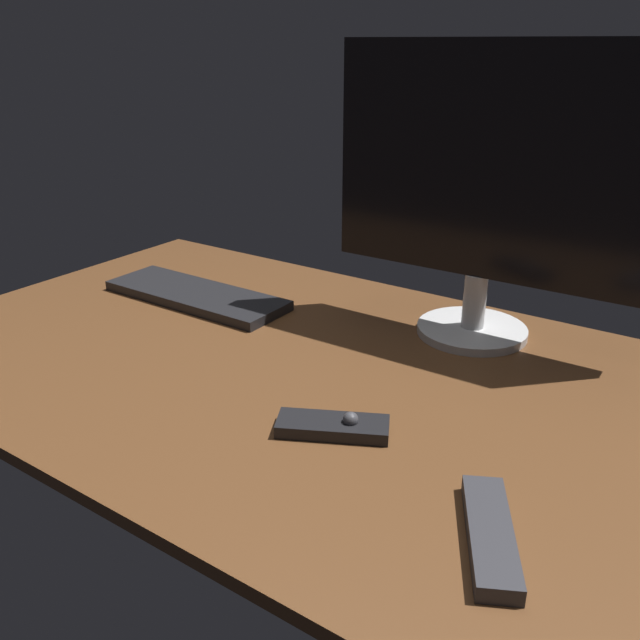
{
  "coord_description": "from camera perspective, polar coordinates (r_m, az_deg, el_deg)",
  "views": [
    {
      "loc": [
        58.48,
        -78.96,
        51.05
      ],
      "look_at": [
        0.98,
        5.37,
        8.0
      ],
      "focal_mm": 37.21,
      "sensor_mm": 36.0,
      "label": 1
    }
  ],
  "objects": [
    {
      "name": "tv_remote",
      "position": [
        0.76,
        14.42,
        -17.4
      ],
      "size": [
        12.13,
        17.71,
        2.02
      ],
      "primitive_type": "cube",
      "rotation": [
        0.0,
        0.0,
        -1.1
      ],
      "color": "#2D2D33",
      "rests_on": "desk"
    },
    {
      "name": "monitor",
      "position": [
        1.15,
        14.09,
        11.33
      ],
      "size": [
        54.21,
        19.67,
        49.68
      ],
      "rotation": [
        0.0,
        0.0,
        0.01
      ],
      "color": "silver",
      "rests_on": "desk"
    },
    {
      "name": "media_remote",
      "position": [
        0.91,
        1.19,
        -9.11
      ],
      "size": [
        16.01,
        11.74,
        3.24
      ],
      "rotation": [
        0.0,
        0.0,
        0.47
      ],
      "color": "black",
      "rests_on": "desk"
    },
    {
      "name": "keyboard",
      "position": [
        1.38,
        -10.61,
        2.11
      ],
      "size": [
        39.98,
        13.45,
        1.95
      ],
      "primitive_type": "cube",
      "rotation": [
        0.0,
        0.0,
        0.0
      ],
      "color": "black",
      "rests_on": "desk"
    },
    {
      "name": "desk",
      "position": [
        1.1,
        -2.0,
        -4.14
      ],
      "size": [
        140.0,
        84.0,
        2.0
      ],
      "primitive_type": "cube",
      "color": "brown",
      "rests_on": "ground"
    }
  ]
}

